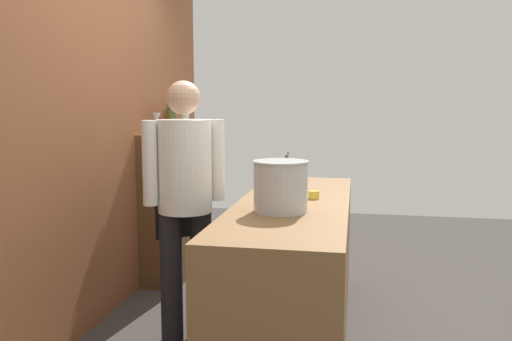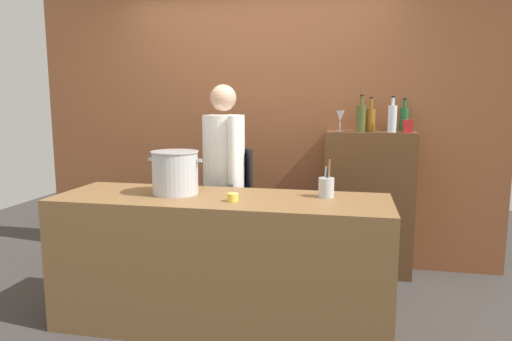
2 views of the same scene
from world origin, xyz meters
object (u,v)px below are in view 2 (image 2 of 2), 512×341
(wine_bottle_olive, at_px, (361,118))
(wine_glass_tall, at_px, (340,117))
(wine_bottle_green, at_px, (404,119))
(wine_bottle_clear, at_px, (392,118))
(butter_jar, at_px, (233,197))
(utensil_crock, at_px, (326,187))
(spice_tin_red, at_px, (408,126))
(chef, at_px, (224,171))
(wine_bottle_amber, at_px, (371,119))
(stockpot_large, at_px, (175,173))

(wine_bottle_olive, distance_m, wine_glass_tall, 0.19)
(wine_bottle_green, bearing_deg, wine_bottle_clear, -122.17)
(butter_jar, distance_m, wine_glass_tall, 1.54)
(utensil_crock, distance_m, wine_glass_tall, 1.16)
(butter_jar, relative_size, spice_tin_red, 0.69)
(chef, bearing_deg, utensil_crock, -158.05)
(butter_jar, height_order, wine_bottle_amber, wine_bottle_amber)
(wine_bottle_green, bearing_deg, wine_glass_tall, -171.87)
(utensil_crock, bearing_deg, wine_bottle_green, 62.74)
(utensil_crock, distance_m, wine_bottle_olive, 1.12)
(utensil_crock, xyz_separation_m, butter_jar, (-0.57, -0.25, -0.04))
(butter_jar, bearing_deg, spice_tin_red, 46.35)
(butter_jar, relative_size, wine_bottle_green, 0.26)
(wine_bottle_green, bearing_deg, chef, -156.88)
(wine_bottle_green, xyz_separation_m, wine_glass_tall, (-0.54, -0.08, 0.02))
(chef, xyz_separation_m, wine_glass_tall, (0.90, 0.54, 0.43))
(wine_bottle_amber, bearing_deg, wine_bottle_clear, -26.95)
(wine_bottle_amber, distance_m, wine_bottle_olive, 0.10)
(stockpot_large, distance_m, spice_tin_red, 1.98)
(chef, distance_m, wine_glass_tall, 1.13)
(chef, height_order, utensil_crock, chef)
(stockpot_large, relative_size, butter_jar, 5.25)
(stockpot_large, bearing_deg, utensil_crock, 5.42)
(chef, relative_size, stockpot_large, 4.34)
(wine_bottle_amber, distance_m, wine_bottle_clear, 0.19)
(chef, distance_m, stockpot_large, 0.66)
(wine_bottle_clear, bearing_deg, butter_jar, -130.68)
(wine_bottle_amber, distance_m, wine_bottle_green, 0.30)
(stockpot_large, bearing_deg, spice_tin_red, 33.67)
(wine_bottle_amber, relative_size, wine_bottle_green, 1.04)
(stockpot_large, xyz_separation_m, wine_bottle_clear, (1.50, 1.07, 0.34))
(wine_bottle_olive, bearing_deg, utensil_crock, -102.80)
(chef, bearing_deg, wine_glass_tall, -94.77)
(wine_bottle_green, relative_size, wine_glass_tall, 1.59)
(wine_bottle_clear, height_order, spice_tin_red, wine_bottle_clear)
(wine_bottle_clear, xyz_separation_m, spice_tin_red, (0.13, 0.01, -0.07))
(stockpot_large, distance_m, wine_bottle_clear, 1.88)
(wine_bottle_clear, bearing_deg, chef, -161.75)
(stockpot_large, xyz_separation_m, wine_bottle_amber, (1.33, 1.16, 0.33))
(stockpot_large, height_order, wine_bottle_green, wine_bottle_green)
(wine_bottle_olive, height_order, wine_bottle_clear, wine_bottle_olive)
(chef, distance_m, spice_tin_red, 1.57)
(wine_bottle_olive, bearing_deg, wine_bottle_amber, 33.11)
(butter_jar, bearing_deg, wine_bottle_green, 50.29)
(butter_jar, height_order, wine_bottle_clear, wine_bottle_clear)
(stockpot_large, relative_size, wine_glass_tall, 2.15)
(utensil_crock, height_order, wine_bottle_olive, wine_bottle_olive)
(wine_bottle_olive, bearing_deg, stockpot_large, -138.41)
(chef, height_order, wine_bottle_olive, chef)
(utensil_crock, bearing_deg, wine_bottle_amber, 73.71)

